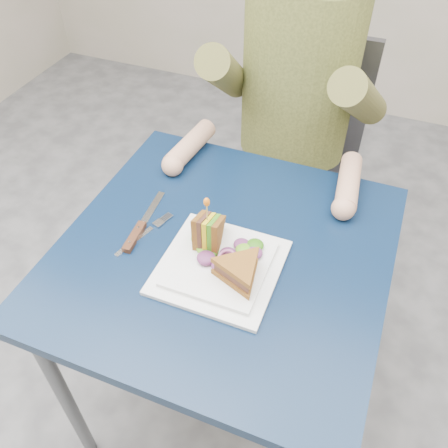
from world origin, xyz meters
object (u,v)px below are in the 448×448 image
at_px(table, 224,271).
at_px(sandwich_upright, 208,233).
at_px(chair, 296,150).
at_px(knife, 138,231).
at_px(fork, 143,235).
at_px(plate, 220,266).
at_px(diner, 299,65).
at_px(sandwich_flat, 240,271).

relative_size(table, sandwich_upright, 5.60).
distance_m(chair, knife, 0.78).
height_order(sandwich_upright, fork, sandwich_upright).
bearing_deg(sandwich_upright, plate, -43.61).
distance_m(chair, fork, 0.78).
xyz_separation_m(sandwich_upright, fork, (-0.16, -0.02, -0.05)).
height_order(diner, fork, diner).
distance_m(diner, knife, 0.67).
bearing_deg(sandwich_flat, chair, 95.08).
relative_size(sandwich_flat, fork, 0.93).
relative_size(chair, sandwich_flat, 5.75).
relative_size(plate, knife, 1.17).
bearing_deg(diner, fork, -107.46).
bearing_deg(chair, diner, -90.00).
height_order(diner, plate, diner).
distance_m(diner, sandwich_upright, 0.61).
bearing_deg(fork, knife, 168.89).
distance_m(chair, sandwich_flat, 0.82).
distance_m(table, chair, 0.71).
bearing_deg(sandwich_flat, sandwich_upright, 145.60).
bearing_deg(table, plate, -76.21).
height_order(fork, knife, knife).
height_order(chair, plate, chair).
height_order(table, sandwich_upright, sandwich_upright).
height_order(table, chair, chair).
distance_m(table, fork, 0.21).
relative_size(sandwich_flat, sandwich_upright, 1.21).
bearing_deg(plate, knife, 172.32).
bearing_deg(chair, plate, -88.91).
relative_size(plate, fork, 1.49).
height_order(chair, sandwich_upright, chair).
relative_size(plate, sandwich_flat, 1.61).
bearing_deg(fork, sandwich_upright, 6.36).
xyz_separation_m(table, plate, (0.01, -0.06, 0.09)).
bearing_deg(chair, knife, -106.09).
relative_size(sandwich_flat, knife, 0.73).
relative_size(chair, fork, 5.33).
xyz_separation_m(diner, fork, (-0.19, -0.62, -0.18)).
bearing_deg(knife, sandwich_upright, 4.82).
bearing_deg(sandwich_upright, knife, -175.18).
bearing_deg(sandwich_upright, sandwich_flat, -34.40).
bearing_deg(diner, plate, -88.73).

